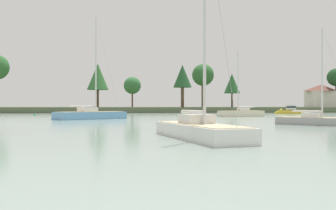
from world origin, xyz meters
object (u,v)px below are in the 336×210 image
object	(u,v)px
cruiser_yellow	(289,112)
mooring_buoy_green	(34,115)
sailboat_skyblue	(91,117)
sailboat_white	(199,134)
sailboat_grey	(316,123)
sailboat_cream	(241,115)

from	to	relation	value
cruiser_yellow	mooring_buoy_green	distance (m)	53.48
sailboat_skyblue	cruiser_yellow	bearing A→B (deg)	34.41
cruiser_yellow	sailboat_white	world-z (taller)	sailboat_white
cruiser_yellow	sailboat_grey	distance (m)	49.35
cruiser_yellow	sailboat_grey	bearing A→B (deg)	-112.84
sailboat_grey	mooring_buoy_green	world-z (taller)	sailboat_grey
sailboat_skyblue	sailboat_white	world-z (taller)	sailboat_skyblue
sailboat_white	cruiser_yellow	bearing A→B (deg)	60.50
sailboat_skyblue	sailboat_white	distance (m)	30.60
sailboat_white	sailboat_grey	world-z (taller)	sailboat_white
mooring_buoy_green	sailboat_white	bearing A→B (deg)	-67.79
cruiser_yellow	sailboat_white	size ratio (longest dim) A/B	0.59
cruiser_yellow	sailboat_skyblue	xyz separation A→B (m)	(-40.89, -28.01, -0.13)
sailboat_cream	sailboat_grey	world-z (taller)	sailboat_cream
sailboat_cream	sailboat_white	distance (m)	40.95
sailboat_cream	sailboat_white	size ratio (longest dim) A/B	0.90
sailboat_white	sailboat_grey	size ratio (longest dim) A/B	1.39
cruiser_yellow	mooring_buoy_green	bearing A→B (deg)	-172.17
sailboat_cream	sailboat_skyblue	world-z (taller)	sailboat_skyblue
sailboat_white	sailboat_skyblue	bearing A→B (deg)	105.91
cruiser_yellow	sailboat_white	xyz separation A→B (m)	(-32.50, -57.44, -0.16)
cruiser_yellow	sailboat_cream	bearing A→B (deg)	-132.01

